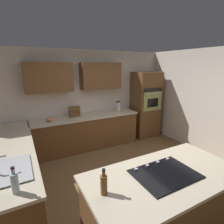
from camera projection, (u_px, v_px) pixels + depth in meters
The scene contains 17 objects.
ground_plane at pixel (123, 180), 3.50m from camera, with size 14.00×14.00×0.00m, color brown.
wall_back at pixel (83, 93), 4.84m from camera, with size 6.00×0.44×2.60m.
wall_left at pixel (200, 101), 4.54m from camera, with size 0.10×4.00×2.60m, color silver.
lower_cabinets_back at pixel (87, 133), 4.81m from camera, with size 2.80×0.60×0.86m, color brown.
countertop_back at pixel (87, 117), 4.70m from camera, with size 2.84×0.64×0.04m, color beige.
lower_cabinets_side at pixel (16, 172), 3.03m from camera, with size 0.60×2.90×0.86m, color brown.
countertop_side at pixel (12, 148), 2.92m from camera, with size 0.64×2.94×0.04m, color beige.
island_base at pixel (162, 206), 2.30m from camera, with size 1.91×0.93×0.86m, color brown.
island_top at pixel (165, 176), 2.18m from camera, with size 1.99×1.01×0.04m, color beige.
wall_oven at pixel (146, 105), 5.55m from camera, with size 0.80×0.66×2.00m.
sink_unit at pixel (11, 170), 2.24m from camera, with size 0.46×0.70×0.23m.
cooktop at pixel (165, 174), 2.18m from camera, with size 0.76×0.56×0.03m.
blender at pixel (118, 107), 5.08m from camera, with size 0.15×0.15×0.31m.
mixing_bowl at pixel (49, 119), 4.24m from camera, with size 0.17×0.17×0.09m, color #CC724C.
spice_rack at pixel (74, 112), 4.59m from camera, with size 0.28×0.11×0.27m.
dish_soap_bottle at pixel (15, 183), 1.83m from camera, with size 0.08×0.08×0.30m.
oil_bottle at pixel (104, 184), 1.82m from camera, with size 0.07×0.07×0.29m.
Camera 1 is at (1.63, 2.58, 2.19)m, focal length 28.48 mm.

